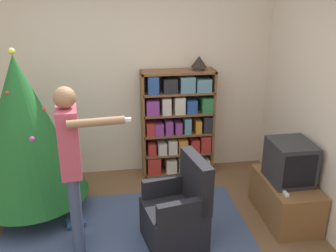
{
  "coord_description": "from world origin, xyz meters",
  "views": [
    {
      "loc": [
        -0.13,
        -2.81,
        2.49
      ],
      "look_at": [
        0.44,
        0.88,
        1.05
      ],
      "focal_mm": 40.0,
      "sensor_mm": 36.0,
      "label": 1
    }
  ],
  "objects_px": {
    "christmas_tree": "(23,129)",
    "table_lamp": "(199,62)",
    "bookshelf": "(178,125)",
    "standing_person": "(72,159)",
    "television": "(290,162)",
    "armchair": "(178,214)"
  },
  "relations": [
    {
      "from": "christmas_tree",
      "to": "table_lamp",
      "type": "xyz_separation_m",
      "value": [
        2.08,
        0.67,
        0.53
      ]
    },
    {
      "from": "bookshelf",
      "to": "christmas_tree",
      "type": "bearing_deg",
      "value": -159.71
    },
    {
      "from": "bookshelf",
      "to": "standing_person",
      "type": "bearing_deg",
      "value": -130.54
    },
    {
      "from": "christmas_tree",
      "to": "standing_person",
      "type": "height_order",
      "value": "christmas_tree"
    },
    {
      "from": "christmas_tree",
      "to": "table_lamp",
      "type": "distance_m",
      "value": 2.25
    },
    {
      "from": "bookshelf",
      "to": "television",
      "type": "relative_size",
      "value": 3.05
    },
    {
      "from": "standing_person",
      "to": "television",
      "type": "bearing_deg",
      "value": 89.93
    },
    {
      "from": "television",
      "to": "christmas_tree",
      "type": "relative_size",
      "value": 0.25
    },
    {
      "from": "television",
      "to": "table_lamp",
      "type": "height_order",
      "value": "table_lamp"
    },
    {
      "from": "standing_person",
      "to": "table_lamp",
      "type": "bearing_deg",
      "value": 128.74
    },
    {
      "from": "bookshelf",
      "to": "standing_person",
      "type": "height_order",
      "value": "standing_person"
    },
    {
      "from": "standing_person",
      "to": "christmas_tree",
      "type": "bearing_deg",
      "value": -148.75
    },
    {
      "from": "bookshelf",
      "to": "christmas_tree",
      "type": "height_order",
      "value": "christmas_tree"
    },
    {
      "from": "table_lamp",
      "to": "standing_person",
      "type": "bearing_deg",
      "value": -136.01
    },
    {
      "from": "bookshelf",
      "to": "table_lamp",
      "type": "height_order",
      "value": "table_lamp"
    },
    {
      "from": "armchair",
      "to": "standing_person",
      "type": "bearing_deg",
      "value": -102.73
    },
    {
      "from": "television",
      "to": "standing_person",
      "type": "distance_m",
      "value": 2.27
    },
    {
      "from": "standing_person",
      "to": "table_lamp",
      "type": "distance_m",
      "value": 2.16
    },
    {
      "from": "armchair",
      "to": "table_lamp",
      "type": "height_order",
      "value": "table_lamp"
    },
    {
      "from": "christmas_tree",
      "to": "table_lamp",
      "type": "height_order",
      "value": "christmas_tree"
    },
    {
      "from": "bookshelf",
      "to": "armchair",
      "type": "relative_size",
      "value": 1.57
    },
    {
      "from": "television",
      "to": "christmas_tree",
      "type": "bearing_deg",
      "value": 168.49
    }
  ]
}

